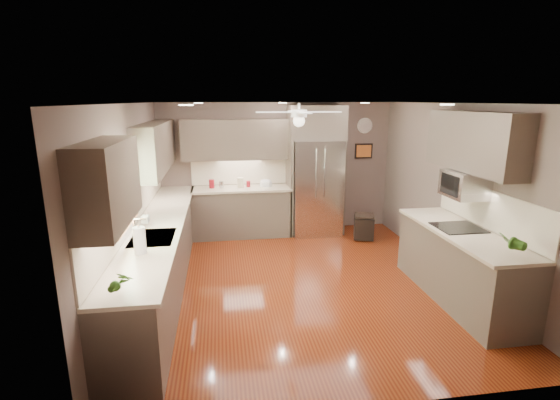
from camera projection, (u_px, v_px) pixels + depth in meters
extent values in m
plane|color=#51180A|center=(301.00, 281.00, 5.84)|extent=(5.00, 5.00, 0.00)
plane|color=white|center=(304.00, 103.00, 5.24)|extent=(5.00, 5.00, 0.00)
plane|color=#65544D|center=(277.00, 168.00, 7.94)|extent=(4.50, 0.00, 4.50)
plane|color=#65544D|center=(366.00, 271.00, 3.14)|extent=(4.50, 0.00, 4.50)
plane|color=#65544D|center=(131.00, 203.00, 5.22)|extent=(0.00, 5.00, 5.00)
plane|color=#65544D|center=(455.00, 192.00, 5.86)|extent=(0.00, 5.00, 5.00)
cylinder|color=maroon|center=(212.00, 184.00, 7.56)|extent=(0.11, 0.11, 0.16)
cylinder|color=silver|center=(222.00, 185.00, 7.54)|extent=(0.11, 0.11, 0.13)
cylinder|color=#C2B791|center=(240.00, 183.00, 7.61)|extent=(0.13, 0.13, 0.19)
cylinder|color=maroon|center=(248.00, 184.00, 7.66)|extent=(0.08, 0.08, 0.11)
imported|color=white|center=(146.00, 218.00, 5.29)|extent=(0.09, 0.09, 0.20)
imported|color=#30631C|center=(121.00, 282.00, 3.34)|extent=(0.18, 0.14, 0.29)
imported|color=#30631C|center=(511.00, 242.00, 4.24)|extent=(0.21, 0.19, 0.32)
imported|color=#C2B791|center=(266.00, 185.00, 7.68)|extent=(0.28, 0.28, 0.06)
cube|color=brown|center=(161.00, 256.00, 5.60)|extent=(0.60, 4.70, 0.90)
cube|color=beige|center=(160.00, 223.00, 5.49)|extent=(0.65, 4.70, 0.04)
cube|color=#EEE5C4|center=(135.00, 204.00, 5.38)|extent=(0.02, 4.70, 0.50)
cube|color=brown|center=(242.00, 213.00, 7.74)|extent=(1.85, 0.60, 0.90)
cube|color=beige|center=(241.00, 189.00, 7.61)|extent=(1.85, 0.65, 0.04)
cube|color=#EEE5C4|center=(240.00, 171.00, 7.84)|extent=(1.85, 0.02, 0.50)
cube|color=brown|center=(107.00, 184.00, 3.57)|extent=(0.33, 1.20, 0.75)
cube|color=brown|center=(156.00, 147.00, 6.35)|extent=(0.33, 2.40, 0.75)
cube|color=brown|center=(240.00, 140.00, 7.54)|extent=(2.15, 0.33, 0.75)
cube|color=brown|center=(473.00, 142.00, 5.12)|extent=(0.33, 1.70, 0.75)
cube|color=#BFF2B2|center=(121.00, 188.00, 4.67)|extent=(0.01, 1.00, 0.80)
cube|color=brown|center=(120.00, 151.00, 4.57)|extent=(0.05, 1.12, 0.06)
cube|color=brown|center=(127.00, 224.00, 4.78)|extent=(0.05, 1.12, 0.06)
cube|color=brown|center=(112.00, 199.00, 4.16)|extent=(0.05, 0.06, 0.80)
cube|color=brown|center=(133.00, 180.00, 5.18)|extent=(0.05, 0.06, 0.80)
cube|color=silver|center=(153.00, 238.00, 4.86)|extent=(0.50, 0.70, 0.03)
cube|color=#262626|center=(153.00, 241.00, 4.87)|extent=(0.44, 0.62, 0.05)
cylinder|color=silver|center=(134.00, 229.00, 4.80)|extent=(0.02, 0.02, 0.24)
cylinder|color=silver|center=(139.00, 219.00, 4.78)|extent=(0.16, 0.02, 0.02)
cube|color=silver|center=(316.00, 187.00, 7.78)|extent=(0.92, 0.72, 1.82)
cube|color=black|center=(320.00, 205.00, 7.51)|extent=(0.88, 0.02, 0.02)
cube|color=black|center=(320.00, 173.00, 7.36)|extent=(0.01, 0.02, 1.00)
cylinder|color=silver|center=(317.00, 173.00, 7.32)|extent=(0.02, 0.02, 0.90)
cylinder|color=silver|center=(325.00, 173.00, 7.34)|extent=(0.02, 0.02, 0.90)
cube|color=brown|center=(316.00, 122.00, 7.54)|extent=(1.04, 0.60, 0.63)
cube|color=brown|center=(289.00, 188.00, 7.76)|extent=(0.06, 0.60, 1.82)
cube|color=brown|center=(340.00, 186.00, 7.90)|extent=(0.06, 0.60, 1.82)
cube|color=brown|center=(460.00, 266.00, 5.24)|extent=(0.65, 2.20, 0.90)
cube|color=beige|center=(463.00, 232.00, 5.12)|extent=(0.70, 2.20, 0.04)
cube|color=#EEE5C4|center=(489.00, 210.00, 5.10)|extent=(0.02, 2.20, 0.50)
cube|color=black|center=(458.00, 228.00, 5.21)|extent=(0.56, 0.52, 0.01)
cube|color=silver|center=(465.00, 184.00, 5.24)|extent=(0.42, 0.55, 0.34)
cube|color=black|center=(450.00, 185.00, 5.21)|extent=(0.02, 0.40, 0.26)
cylinder|color=white|center=(299.00, 106.00, 5.54)|extent=(0.03, 0.03, 0.08)
cylinder|color=white|center=(299.00, 114.00, 5.56)|extent=(0.22, 0.22, 0.10)
sphere|color=white|center=(299.00, 121.00, 5.58)|extent=(0.16, 0.16, 0.16)
cube|color=white|center=(324.00, 112.00, 5.61)|extent=(0.48, 0.11, 0.01)
cube|color=white|center=(294.00, 111.00, 5.89)|extent=(0.11, 0.48, 0.01)
cube|color=white|center=(274.00, 112.00, 5.51)|extent=(0.48, 0.11, 0.01)
cube|color=white|center=(304.00, 113.00, 5.22)|extent=(0.11, 0.48, 0.01)
cylinder|color=white|center=(198.00, 103.00, 6.29)|extent=(0.14, 0.14, 0.01)
cylinder|color=white|center=(365.00, 103.00, 6.67)|extent=(0.14, 0.14, 0.01)
cylinder|color=white|center=(186.00, 105.00, 3.89)|extent=(0.14, 0.14, 0.01)
cylinder|color=white|center=(447.00, 105.00, 4.27)|extent=(0.14, 0.14, 0.01)
cylinder|color=white|center=(282.00, 103.00, 6.97)|extent=(0.14, 0.14, 0.01)
cylinder|color=white|center=(365.00, 126.00, 7.98)|extent=(0.30, 0.03, 0.30)
cylinder|color=silver|center=(365.00, 126.00, 7.97)|extent=(0.29, 0.00, 0.29)
cube|color=black|center=(364.00, 151.00, 8.10)|extent=(0.36, 0.03, 0.30)
cube|color=#BD6125|center=(364.00, 151.00, 8.08)|extent=(0.30, 0.01, 0.24)
cube|color=black|center=(364.00, 228.00, 7.56)|extent=(0.44, 0.44, 0.40)
cube|color=black|center=(364.00, 216.00, 7.50)|extent=(0.42, 0.42, 0.03)
cylinder|color=white|center=(140.00, 241.00, 4.32)|extent=(0.13, 0.13, 0.30)
cylinder|color=silver|center=(140.00, 240.00, 4.32)|extent=(0.03, 0.03, 0.32)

